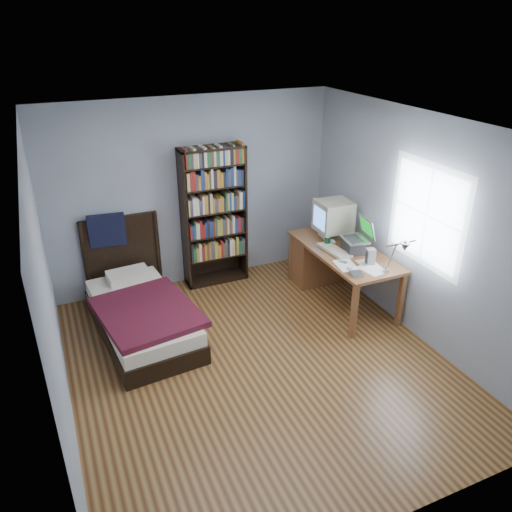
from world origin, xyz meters
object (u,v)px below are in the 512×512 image
(laptop, at_px, (356,243))
(desk_lamp, at_px, (402,249))
(keyboard, at_px, (334,251))
(bookshelf, at_px, (214,217))
(speaker, at_px, (370,257))
(soda_can, at_px, (327,241))
(bed, at_px, (140,310))
(desk, at_px, (324,257))
(crt_monitor, at_px, (333,217))

(laptop, xyz_separation_m, desk_lamp, (-0.10, -0.95, 0.34))
(keyboard, bearing_deg, bookshelf, 128.64)
(desk_lamp, bearing_deg, speaker, 83.37)
(soda_can, height_order, bookshelf, bookshelf)
(desk_lamp, bearing_deg, bed, 150.25)
(keyboard, bearing_deg, speaker, -70.75)
(desk, xyz_separation_m, bed, (-2.51, -0.07, -0.16))
(crt_monitor, relative_size, laptop, 1.16)
(bookshelf, height_order, bed, bookshelf)
(speaker, bearing_deg, laptop, 102.08)
(desk_lamp, height_order, bed, desk_lamp)
(soda_can, bearing_deg, desk, 63.46)
(crt_monitor, relative_size, bed, 0.24)
(crt_monitor, distance_m, speaker, 0.89)
(desk_lamp, xyz_separation_m, speaker, (0.07, 0.59, -0.36))
(desk, bearing_deg, bed, -178.38)
(desk_lamp, height_order, bookshelf, bookshelf)
(speaker, bearing_deg, desk, 111.09)
(keyboard, bearing_deg, laptop, -26.25)
(desk, distance_m, bookshelf, 1.57)
(soda_can, xyz_separation_m, bookshelf, (-1.15, 0.99, 0.16))
(soda_can, distance_m, bed, 2.44)
(laptop, bearing_deg, keyboard, 159.03)
(desk, bearing_deg, bookshelf, 150.74)
(bookshelf, bearing_deg, laptop, -42.76)
(crt_monitor, distance_m, bookshelf, 1.56)
(desk, height_order, bed, bed)
(crt_monitor, xyz_separation_m, laptop, (0.02, -0.51, -0.16))
(speaker, height_order, soda_can, speaker)
(keyboard, bearing_deg, desk, 67.14)
(bed, bearing_deg, keyboard, -9.41)
(crt_monitor, relative_size, keyboard, 1.00)
(speaker, xyz_separation_m, bookshelf, (-1.35, 1.64, 0.12))
(laptop, xyz_separation_m, bed, (-2.61, 0.48, -0.59))
(desk_lamp, bearing_deg, bookshelf, 119.90)
(desk_lamp, distance_m, bed, 3.03)
(desk, relative_size, keyboard, 3.30)
(laptop, relative_size, desk_lamp, 0.75)
(keyboard, height_order, bed, bed)
(laptop, bearing_deg, desk_lamp, -96.14)
(speaker, height_order, bookshelf, bookshelf)
(desk, bearing_deg, laptop, -80.55)
(laptop, height_order, bookshelf, bookshelf)
(laptop, distance_m, bed, 2.72)
(desk, bearing_deg, crt_monitor, -29.24)
(desk, distance_m, desk_lamp, 1.69)
(soda_can, bearing_deg, laptop, -51.17)
(crt_monitor, bearing_deg, keyboard, -117.39)
(crt_monitor, bearing_deg, desk, 150.76)
(keyboard, xyz_separation_m, bookshelf, (-1.14, 1.19, 0.20))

